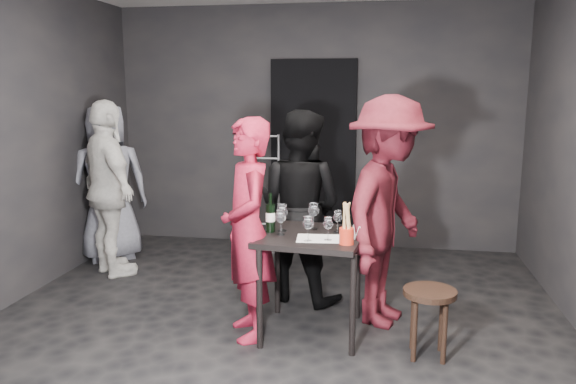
% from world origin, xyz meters
% --- Properties ---
extents(floor, '(4.50, 5.00, 0.02)m').
position_xyz_m(floor, '(0.00, 0.00, 0.00)').
color(floor, black).
rests_on(floor, ground).
extents(wall_back, '(4.50, 0.04, 2.70)m').
position_xyz_m(wall_back, '(0.00, 2.50, 1.35)').
color(wall_back, black).
rests_on(wall_back, ground).
extents(wall_front, '(4.50, 0.04, 2.70)m').
position_xyz_m(wall_front, '(0.00, -2.50, 1.35)').
color(wall_front, black).
rests_on(wall_front, ground).
extents(doorway, '(0.95, 0.10, 2.10)m').
position_xyz_m(doorway, '(0.00, 2.44, 1.05)').
color(doorway, black).
rests_on(doorway, ground).
extents(wallbox_upper, '(0.12, 0.06, 0.12)m').
position_xyz_m(wallbox_upper, '(0.85, 2.45, 1.45)').
color(wallbox_upper, '#B7B7B2').
rests_on(wallbox_upper, wall_back).
extents(wallbox_lower, '(0.10, 0.06, 0.14)m').
position_xyz_m(wallbox_lower, '(1.05, 2.45, 1.40)').
color(wallbox_lower, '#B7B7B2').
rests_on(wallbox_lower, wall_back).
extents(hand_truck, '(0.43, 0.36, 1.28)m').
position_xyz_m(hand_truck, '(-0.56, 2.21, 0.23)').
color(hand_truck, '#B2B2B7').
rests_on(hand_truck, floor).
extents(tasting_table, '(0.72, 0.72, 0.75)m').
position_xyz_m(tasting_table, '(0.30, 0.09, 0.65)').
color(tasting_table, black).
rests_on(tasting_table, floor).
extents(stool, '(0.35, 0.35, 0.47)m').
position_xyz_m(stool, '(1.12, -0.15, 0.38)').
color(stool, black).
rests_on(stool, floor).
extents(server_red, '(0.63, 0.73, 1.69)m').
position_xyz_m(server_red, '(-0.15, -0.03, 0.84)').
color(server_red, '#A31830').
rests_on(server_red, floor).
extents(woman_black, '(0.95, 0.74, 1.74)m').
position_xyz_m(woman_black, '(0.10, 0.77, 0.87)').
color(woman_black, black).
rests_on(woman_black, floor).
extents(man_maroon, '(1.01, 1.43, 2.02)m').
position_xyz_m(man_maroon, '(0.83, 0.38, 1.01)').
color(man_maroon, '#4F121B').
rests_on(man_maroon, floor).
extents(bystander_cream, '(1.18, 1.13, 1.89)m').
position_xyz_m(bystander_cream, '(-1.78, 1.07, 0.94)').
color(bystander_cream, white).
rests_on(bystander_cream, floor).
extents(bystander_grey, '(0.99, 0.91, 1.80)m').
position_xyz_m(bystander_grey, '(-2.02, 1.52, 0.90)').
color(bystander_grey, gray).
rests_on(bystander_grey, floor).
extents(tasting_mat, '(0.35, 0.25, 0.00)m').
position_xyz_m(tasting_mat, '(0.37, -0.03, 0.75)').
color(tasting_mat, white).
rests_on(tasting_mat, tasting_table).
extents(wine_glass_a, '(0.10, 0.10, 0.20)m').
position_xyz_m(wine_glass_a, '(0.08, 0.03, 0.85)').
color(wine_glass_a, white).
rests_on(wine_glass_a, tasting_table).
extents(wine_glass_b, '(0.10, 0.10, 0.22)m').
position_xyz_m(wine_glass_b, '(0.07, 0.14, 0.86)').
color(wine_glass_b, white).
rests_on(wine_glass_b, tasting_table).
extents(wine_glass_c, '(0.09, 0.09, 0.22)m').
position_xyz_m(wine_glass_c, '(0.29, 0.23, 0.86)').
color(wine_glass_c, white).
rests_on(wine_glass_c, tasting_table).
extents(wine_glass_d, '(0.10, 0.10, 0.20)m').
position_xyz_m(wine_glass_d, '(0.30, -0.11, 0.85)').
color(wine_glass_d, white).
rests_on(wine_glass_d, tasting_table).
extents(wine_glass_e, '(0.08, 0.08, 0.18)m').
position_xyz_m(wine_glass_e, '(0.43, -0.06, 0.84)').
color(wine_glass_e, white).
rests_on(wine_glass_e, tasting_table).
extents(wine_glass_f, '(0.07, 0.07, 0.18)m').
position_xyz_m(wine_glass_f, '(0.48, 0.16, 0.84)').
color(wine_glass_f, white).
rests_on(wine_glass_f, tasting_table).
extents(wine_bottle, '(0.07, 0.07, 0.29)m').
position_xyz_m(wine_bottle, '(-0.01, 0.11, 0.86)').
color(wine_bottle, black).
rests_on(wine_bottle, tasting_table).
extents(breadstick_cup, '(0.10, 0.10, 0.31)m').
position_xyz_m(breadstick_cup, '(0.56, -0.13, 0.89)').
color(breadstick_cup, red).
rests_on(breadstick_cup, tasting_table).
extents(reserved_card, '(0.11, 0.15, 0.10)m').
position_xyz_m(reserved_card, '(0.61, 0.04, 0.80)').
color(reserved_card, white).
rests_on(reserved_card, tasting_table).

